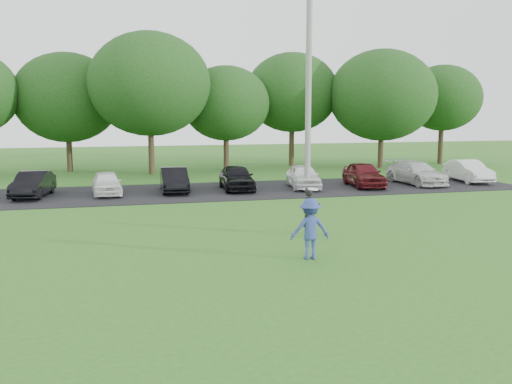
# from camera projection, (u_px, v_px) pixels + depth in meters

# --- Properties ---
(ground) EXTENTS (100.00, 100.00, 0.00)m
(ground) POSITION_uv_depth(u_px,v_px,m) (289.00, 258.00, 15.13)
(ground) COLOR #31681D
(ground) RESTS_ON ground
(parking_lot) EXTENTS (32.00, 6.50, 0.03)m
(parking_lot) POSITION_uv_depth(u_px,v_px,m) (207.00, 191.00, 27.59)
(parking_lot) COLOR black
(parking_lot) RESTS_ON ground
(utility_pole) EXTENTS (0.28, 0.28, 10.87)m
(utility_pole) POSITION_uv_depth(u_px,v_px,m) (309.00, 77.00, 26.75)
(utility_pole) COLOR gray
(utility_pole) RESTS_ON ground
(frisbee_player) EXTENTS (1.09, 0.68, 1.92)m
(frisbee_player) POSITION_uv_depth(u_px,v_px,m) (310.00, 229.00, 15.00)
(frisbee_player) COLOR #32448D
(frisbee_player) RESTS_ON ground
(camera_bystander) EXTENTS (0.66, 0.58, 1.51)m
(camera_bystander) POSITION_uv_depth(u_px,v_px,m) (310.00, 211.00, 17.91)
(camera_bystander) COLOR black
(camera_bystander) RESTS_ON ground
(parked_cars) EXTENTS (30.52, 4.27, 1.26)m
(parked_cars) POSITION_uv_depth(u_px,v_px,m) (224.00, 179.00, 27.64)
(parked_cars) COLOR black
(parked_cars) RESTS_ON parking_lot
(tree_row) EXTENTS (42.39, 9.85, 8.64)m
(tree_row) POSITION_uv_depth(u_px,v_px,m) (204.00, 95.00, 36.62)
(tree_row) COLOR #38281C
(tree_row) RESTS_ON ground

